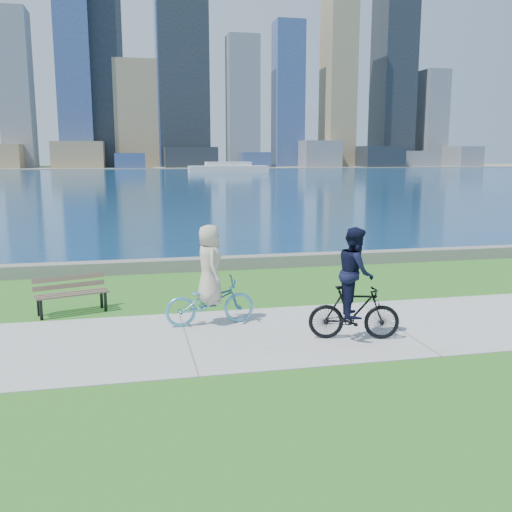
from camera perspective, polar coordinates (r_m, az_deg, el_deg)
The scene contains 10 objects.
ground at distance 10.38m, azimuth -6.88°, elevation -8.40°, with size 320.00×320.00×0.00m, color #24631A.
concrete_path at distance 10.38m, azimuth -6.89°, elevation -8.35°, with size 80.00×3.50×0.02m, color #A0A09B.
seawall at distance 16.33m, azimuth -9.02°, elevation -0.94°, with size 90.00×0.50×0.35m, color slate.
bay_water at distance 81.87m, azimuth -11.84°, elevation 7.71°, with size 320.00×131.00×0.01m, color navy.
far_shore at distance 139.84m, azimuth -12.14°, elevation 8.68°, with size 320.00×30.00×0.12m, color slate.
city_skyline at distance 140.69m, azimuth -12.79°, elevation 17.17°, with size 173.01×23.21×76.00m.
ferry_far at distance 100.03m, azimuth -2.81°, elevation 8.77°, with size 13.62×3.89×1.85m.
park_bench at distance 12.54m, azimuth -18.02°, elevation -3.36°, with size 1.56×0.92×0.76m.
cyclist_woman at distance 11.04m, azimuth -4.64°, elevation -3.20°, with size 0.73×1.79×1.96m.
cyclist_man at distance 10.26m, azimuth 9.84°, elevation -3.63°, with size 0.85×1.68×2.02m.
Camera 1 is at (-0.89, -9.80, 3.30)m, focal length 40.00 mm.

